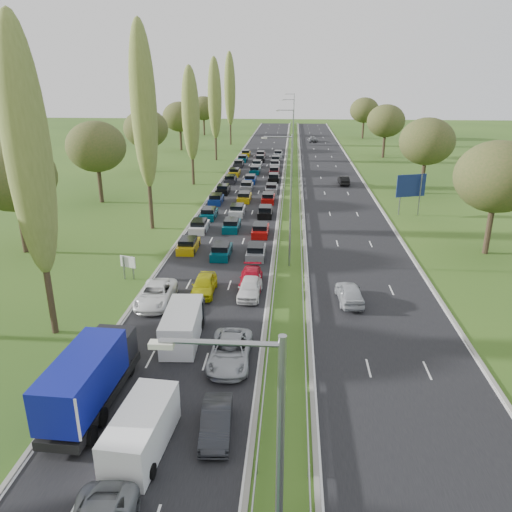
# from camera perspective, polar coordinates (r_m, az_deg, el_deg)

# --- Properties ---
(ground) EXTENTS (260.00, 260.00, 0.00)m
(ground) POSITION_cam_1_polar(r_m,az_deg,el_deg) (82.26, 4.11, 8.15)
(ground) COLOR #2A4C17
(ground) RESTS_ON ground
(near_carriageway) EXTENTS (10.50, 215.00, 0.04)m
(near_carriageway) POSITION_cam_1_polar(r_m,az_deg,el_deg) (84.99, -0.48, 8.58)
(near_carriageway) COLOR black
(near_carriageway) RESTS_ON ground
(far_carriageway) EXTENTS (10.50, 215.00, 0.04)m
(far_carriageway) POSITION_cam_1_polar(r_m,az_deg,el_deg) (84.97, 8.73, 8.35)
(far_carriageway) COLOR black
(far_carriageway) RESTS_ON ground
(central_reservation) EXTENTS (2.36, 215.00, 0.32)m
(central_reservation) POSITION_cam_1_polar(r_m,az_deg,el_deg) (84.61, 4.13, 8.86)
(central_reservation) COLOR gray
(central_reservation) RESTS_ON ground
(lamp_columns) EXTENTS (0.18, 140.18, 12.00)m
(lamp_columns) POSITION_cam_1_polar(r_m,az_deg,el_deg) (79.27, 4.21, 12.10)
(lamp_columns) COLOR gray
(lamp_columns) RESTS_ON ground
(poplar_row) EXTENTS (2.80, 127.80, 22.44)m
(poplar_row) POSITION_cam_1_polar(r_m,az_deg,el_deg) (70.71, -9.32, 16.16)
(poplar_row) COLOR #2D2116
(poplar_row) RESTS_ON ground
(woodland_left) EXTENTS (8.00, 166.00, 11.10)m
(woodland_left) POSITION_cam_1_polar(r_m,az_deg,el_deg) (69.14, -18.83, 11.38)
(woodland_left) COLOR #2D2116
(woodland_left) RESTS_ON ground
(woodland_right) EXTENTS (8.00, 153.00, 11.10)m
(woodland_right) POSITION_cam_1_polar(r_m,az_deg,el_deg) (70.53, 20.57, 11.33)
(woodland_right) COLOR #2D2116
(woodland_right) RESTS_ON ground
(traffic_queue_fill) EXTENTS (9.11, 68.67, 0.80)m
(traffic_queue_fill) POSITION_cam_1_polar(r_m,az_deg,el_deg) (80.26, -0.77, 8.22)
(traffic_queue_fill) COLOR #BF990C
(traffic_queue_fill) RESTS_ON ground
(near_car_2) EXTENTS (2.64, 5.54, 1.53)m
(near_car_2) POSITION_cam_1_polar(r_m,az_deg,el_deg) (39.50, -11.39, -4.30)
(near_car_2) COLOR white
(near_car_2) RESTS_ON near_carriageway
(near_car_8) EXTENTS (1.85, 4.48, 1.52)m
(near_car_8) POSITION_cam_1_polar(r_m,az_deg,el_deg) (40.66, -5.96, -3.28)
(near_car_8) COLOR #B3B10B
(near_car_8) RESTS_ON near_carriageway
(near_car_9) EXTENTS (1.76, 4.25, 1.37)m
(near_car_9) POSITION_cam_1_polar(r_m,az_deg,el_deg) (25.89, -4.57, -18.39)
(near_car_9) COLOR black
(near_car_9) RESTS_ON near_carriageway
(near_car_10) EXTENTS (2.54, 5.40, 1.49)m
(near_car_10) POSITION_cam_1_polar(r_m,az_deg,el_deg) (31.22, -2.99, -10.85)
(near_car_10) COLOR #A2A6AC
(near_car_10) RESTS_ON near_carriageway
(near_car_11) EXTENTS (1.92, 4.57, 1.32)m
(near_car_11) POSITION_cam_1_polar(r_m,az_deg,el_deg) (42.00, -0.57, -2.54)
(near_car_11) COLOR #B80B20
(near_car_11) RESTS_ON near_carriageway
(near_car_12) EXTENTS (1.90, 4.44, 1.49)m
(near_car_12) POSITION_cam_1_polar(r_m,az_deg,el_deg) (39.98, -0.71, -3.61)
(near_car_12) COLOR white
(near_car_12) RESTS_ON near_carriageway
(far_car_0) EXTENTS (2.13, 4.66, 1.55)m
(far_car_0) POSITION_cam_1_polar(r_m,az_deg,el_deg) (39.61, 10.65, -4.16)
(far_car_0) COLOR #A7ABB1
(far_car_0) RESTS_ON far_carriageway
(far_car_1) EXTENTS (1.71, 4.26, 1.38)m
(far_car_1) POSITION_cam_1_polar(r_m,az_deg,el_deg) (83.12, 9.98, 8.52)
(far_car_1) COLOR black
(far_car_1) RESTS_ON far_carriageway
(far_car_2) EXTENTS (2.62, 5.07, 1.37)m
(far_car_2) POSITION_cam_1_polar(r_m,az_deg,el_deg) (138.04, 6.48, 13.14)
(far_car_2) COLOR gray
(far_car_2) RESTS_ON far_carriageway
(blue_lorry) EXTENTS (2.33, 8.38, 3.54)m
(blue_lorry) POSITION_cam_1_polar(r_m,az_deg,el_deg) (28.28, -18.33, -12.96)
(blue_lorry) COLOR black
(blue_lorry) RESTS_ON near_carriageway
(white_van_front) EXTENTS (2.11, 5.37, 2.16)m
(white_van_front) POSITION_cam_1_polar(r_m,az_deg,el_deg) (25.44, -12.78, -18.56)
(white_van_front) COLOR white
(white_van_front) RESTS_ON near_carriageway
(white_van_rear) EXTENTS (2.17, 5.54, 2.23)m
(white_van_rear) POSITION_cam_1_polar(r_m,az_deg,el_deg) (33.86, -8.33, -7.71)
(white_van_rear) COLOR white
(white_van_rear) RESTS_ON near_carriageway
(info_sign) EXTENTS (1.45, 0.58, 2.10)m
(info_sign) POSITION_cam_1_polar(r_m,az_deg,el_deg) (44.49, -14.41, -0.92)
(info_sign) COLOR gray
(info_sign) RESTS_ON ground
(direction_sign) EXTENTS (3.81, 1.41, 5.20)m
(direction_sign) POSITION_cam_1_polar(r_m,az_deg,el_deg) (65.77, 17.29, 7.49)
(direction_sign) COLOR gray
(direction_sign) RESTS_ON ground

